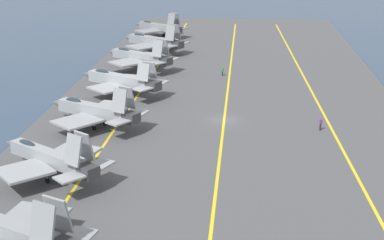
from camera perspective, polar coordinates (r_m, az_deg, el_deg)
ground_plane at (r=86.01m, az=3.13°, el=-0.26°), size 2000.00×2000.00×0.00m
carrier_deck at (r=85.94m, az=3.13°, el=-0.14°), size 189.48×54.59×0.40m
deck_stripe_foul_line at (r=86.74m, az=13.09°, el=-0.29°), size 170.39×7.57×0.01m
deck_stripe_centerline at (r=85.88m, az=3.13°, el=-0.01°), size 170.53×0.36×0.01m
deck_stripe_edge_line at (r=87.62m, az=-6.72°, el=0.27°), size 170.52×2.62×0.01m
parked_jet_second at (r=53.70m, az=-17.81°, el=-10.04°), size 13.01×16.51×6.60m
parked_jet_third at (r=67.45m, az=-13.63°, el=-3.56°), size 12.90×14.88×6.57m
parked_jet_fourth at (r=83.25m, az=-9.42°, el=0.92°), size 13.57×15.30×6.50m
parked_jet_fifth at (r=98.62m, az=-6.94°, el=3.86°), size 12.67×16.01×6.17m
parked_jet_sixth at (r=115.32m, az=-5.13°, el=6.15°), size 13.28×15.63×6.58m
parked_jet_seventh at (r=130.94m, az=-3.78°, el=7.64°), size 13.68×15.95×6.65m
parked_jet_eighth at (r=148.98m, az=-3.27°, el=8.99°), size 13.10×14.57×6.41m
crew_green_vest at (r=110.64m, az=2.97°, el=4.79°), size 0.43×0.46×1.74m
crew_purple_vest at (r=83.17m, az=12.36°, el=-0.32°), size 0.45×0.45×1.84m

